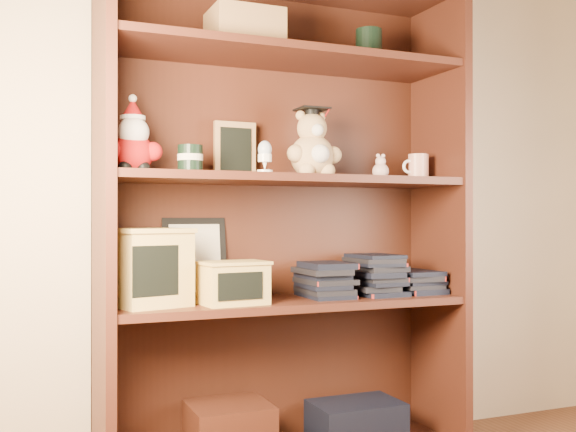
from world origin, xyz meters
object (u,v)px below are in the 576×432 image
grad_teddy_bear (313,150)px  treats_box (149,267)px  teacher_mug (418,167)px  bookcase (281,228)px

grad_teddy_bear → treats_box: 0.65m
treats_box → teacher_mug: bearing=0.1°
bookcase → teacher_mug: (0.50, -0.05, 0.22)m
bookcase → teacher_mug: 0.55m
grad_teddy_bear → teacher_mug: (0.41, 0.01, -0.04)m
grad_teddy_bear → teacher_mug: grad_teddy_bear is taller
treats_box → bookcase: bearing=6.5°
bookcase → treats_box: (-0.45, -0.05, -0.11)m
bookcase → grad_teddy_bear: size_ratio=6.83×
teacher_mug → treats_box: bearing=-179.9°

